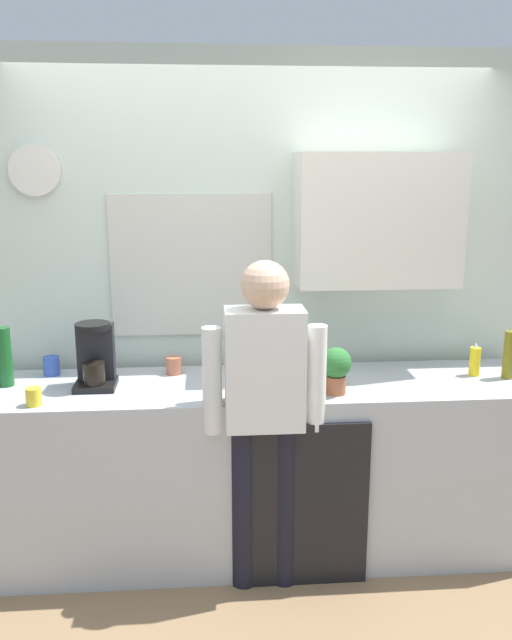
% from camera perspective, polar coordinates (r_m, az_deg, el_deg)
% --- Properties ---
extents(ground_plane, '(8.00, 8.00, 0.00)m').
position_cam_1_polar(ground_plane, '(3.52, 0.69, -21.57)').
color(ground_plane, '#8C6D4C').
extents(kitchen_counter, '(2.92, 0.64, 0.93)m').
position_cam_1_polar(kitchen_counter, '(3.54, 0.26, -12.60)').
color(kitchen_counter, '#B2B7BC').
rests_on(kitchen_counter, ground_plane).
extents(dishwasher_panel, '(0.56, 0.02, 0.84)m').
position_cam_1_polar(dishwasher_panel, '(3.30, 4.72, -15.68)').
color(dishwasher_panel, black).
rests_on(dishwasher_panel, ground_plane).
extents(back_wall_assembly, '(4.52, 0.42, 2.60)m').
position_cam_1_polar(back_wall_assembly, '(3.65, 0.93, 3.04)').
color(back_wall_assembly, silver).
rests_on(back_wall_assembly, ground_plane).
extents(coffee_maker, '(0.20, 0.20, 0.33)m').
position_cam_1_polar(coffee_maker, '(3.38, -13.68, -3.18)').
color(coffee_maker, black).
rests_on(coffee_maker, kitchen_counter).
extents(bottle_green_wine, '(0.07, 0.07, 0.30)m').
position_cam_1_polar(bottle_green_wine, '(3.52, -20.84, -2.98)').
color(bottle_green_wine, '#195923').
rests_on(bottle_green_wine, kitchen_counter).
extents(bottle_amber_beer, '(0.06, 0.06, 0.23)m').
position_cam_1_polar(bottle_amber_beer, '(3.18, 3.53, -4.43)').
color(bottle_amber_beer, brown).
rests_on(bottle_amber_beer, kitchen_counter).
extents(bottle_olive_oil, '(0.06, 0.06, 0.25)m').
position_cam_1_polar(bottle_olive_oil, '(3.65, 20.95, -2.82)').
color(bottle_olive_oil, olive).
rests_on(bottle_olive_oil, kitchen_counter).
extents(cup_yellow_cup, '(0.07, 0.07, 0.09)m').
position_cam_1_polar(cup_yellow_cup, '(3.22, -18.60, -6.28)').
color(cup_yellow_cup, yellow).
rests_on(cup_yellow_cup, kitchen_counter).
extents(cup_terracotta_mug, '(0.08, 0.08, 0.09)m').
position_cam_1_polar(cup_terracotta_mug, '(3.53, -7.10, -3.91)').
color(cup_terracotta_mug, '#B26647').
rests_on(cup_terracotta_mug, kitchen_counter).
extents(cup_blue_mug, '(0.08, 0.08, 0.10)m').
position_cam_1_polar(cup_blue_mug, '(3.64, -17.20, -3.79)').
color(cup_blue_mug, '#3351B2').
rests_on(cup_blue_mug, kitchen_counter).
extents(potted_plant, '(0.15, 0.15, 0.23)m').
position_cam_1_polar(potted_plant, '(3.20, 6.89, -4.07)').
color(potted_plant, '#9E5638').
rests_on(potted_plant, kitchen_counter).
extents(dish_soap, '(0.06, 0.06, 0.18)m').
position_cam_1_polar(dish_soap, '(3.65, 18.32, -3.36)').
color(dish_soap, yellow).
rests_on(dish_soap, kitchen_counter).
extents(person_at_sink, '(0.57, 0.22, 1.60)m').
position_cam_1_polar(person_at_sink, '(3.08, 0.74, -6.93)').
color(person_at_sink, black).
rests_on(person_at_sink, ground_plane).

